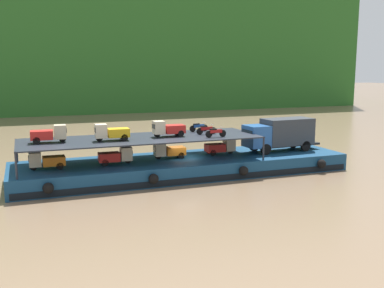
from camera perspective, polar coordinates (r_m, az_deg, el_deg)
ground_plane at (r=40.01m, az=-0.99°, el=-3.88°), size 400.00×400.00×0.00m
hillside_far_bank at (r=107.88m, az=-14.11°, el=14.96°), size 130.87×30.59×35.39m
cargo_barge at (r=39.81m, az=-0.98°, el=-2.84°), size 29.27×7.85×1.50m
covered_lorry at (r=43.46m, az=11.11°, el=1.31°), size 7.93×2.58×3.10m
cargo_rack at (r=38.25m, az=-6.38°, el=0.69°), size 20.07×6.42×2.00m
mini_truck_lower_stern at (r=36.98m, az=-17.96°, el=-2.00°), size 2.74×1.20×1.38m
mini_truck_lower_aft at (r=37.54m, az=-9.61°, el=-1.49°), size 2.77×1.26×1.38m
mini_truck_lower_mid at (r=39.46m, az=-2.94°, el=-0.83°), size 2.76×1.23×1.38m
mini_truck_lower_fore at (r=41.37m, az=3.65°, el=-0.35°), size 2.77×1.25×1.38m
mini_truck_upper_stern at (r=37.21m, az=-17.63°, el=1.22°), size 2.79×1.28×1.38m
mini_truck_upper_mid at (r=37.01m, az=-10.17°, el=1.48°), size 2.76×1.24×1.38m
mini_truck_upper_fore at (r=38.68m, az=-3.04°, el=1.96°), size 2.76×1.23×1.38m
motorcycle_upper_port at (r=38.30m, az=3.01°, el=1.50°), size 1.90×0.55×0.87m
motorcycle_upper_centre at (r=40.03m, az=1.82°, el=1.86°), size 1.90×0.55×0.87m
motorcycle_upper_stbd at (r=41.80m, az=0.84°, el=2.19°), size 1.90×0.55×0.87m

